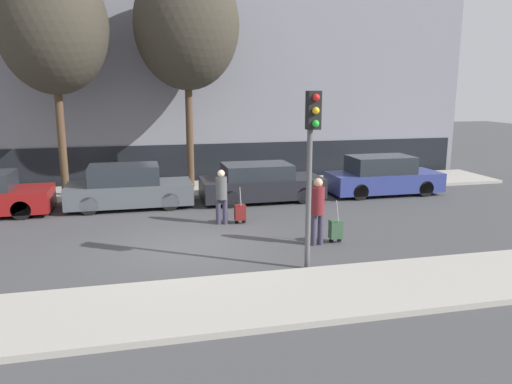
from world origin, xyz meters
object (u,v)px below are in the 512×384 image
Objects in this scene: pedestrian_left at (221,194)px; bare_tree_near_crossing at (53,27)px; parked_car_1 at (128,188)px; trolley_left at (240,212)px; parked_car_3 at (383,177)px; pedestrian_right at (318,207)px; parked_car_2 at (260,183)px; trolley_right at (336,229)px; bare_tree_down_street at (187,25)px; traffic_light at (311,145)px.

bare_tree_near_crossing reaches higher than pedestrian_left.
parked_car_1 reaches higher than trolley_left.
bare_tree_near_crossing reaches higher than parked_car_1.
pedestrian_right reaches higher than parked_car_3.
parked_car_2 reaches higher than trolley_right.
pedestrian_left is 1.47× the size of trolley_left.
parked_car_1 is 4.61m from parked_car_2.
pedestrian_left is at bearing -46.03° from parked_car_1.
bare_tree_near_crossing reaches higher than parked_car_3.
parked_car_1 is at bearing -133.93° from bare_tree_down_street.
trolley_left is at bearing -66.04° from pedestrian_right.
parked_car_2 is 7.39m from traffic_light.
parked_car_2 is 0.50× the size of bare_tree_down_street.
parked_car_1 is 6.20m from bare_tree_near_crossing.
trolley_right is at bearing -82.19° from parked_car_2.
trolley_left is 2.99m from pedestrian_right.
traffic_light is (1.25, -4.25, 1.88)m from pedestrian_left.
parked_car_2 is 2.45× the size of pedestrian_right.
trolley_left is at bearing -41.91° from bare_tree_near_crossing.
trolley_left is 8.06m from bare_tree_down_street.
bare_tree_near_crossing is (-7.08, 7.47, 5.04)m from pedestrian_right.
pedestrian_left is at bearing -58.66° from pedestrian_right.
parked_car_3 is at bearing 24.93° from trolley_left.
bare_tree_near_crossing is (-6.90, 2.12, 5.41)m from parked_car_2.
trolley_left is 0.97× the size of trolley_right.
bare_tree_down_street is at bearing -80.46° from pedestrian_right.
bare_tree_down_street is (-2.95, 7.79, 5.93)m from trolley_right.
pedestrian_left is 4.81m from traffic_light.
trolley_right is 0.29× the size of traffic_light.
parked_car_1 is 7.54m from trolley_right.
trolley_right is at bearing -44.17° from bare_tree_near_crossing.
trolley_right is (2.61, -2.50, -0.57)m from pedestrian_left.
pedestrian_right is 9.78m from bare_tree_down_street.
pedestrian_right is at bearing -48.38° from parked_car_1.
traffic_light is (-1.36, -1.75, 2.45)m from trolley_right.
parked_car_2 is at bearing 97.81° from trolley_right.
pedestrian_right is 0.21× the size of bare_tree_near_crossing.
parked_car_3 is 2.59× the size of pedestrian_left.
pedestrian_right is (1.52, -2.49, 0.66)m from trolley_left.
trolley_left is at bearing -41.60° from parked_car_1.
parked_car_1 is 9.42m from parked_car_3.
trolley_left is 0.13× the size of bare_tree_down_street.
parked_car_3 is at bearing 52.27° from trolley_right.
pedestrian_left is at bearing -44.41° from bare_tree_near_crossing.
trolley_left is 9.39m from bare_tree_near_crossing.
bare_tree_down_street is (-1.59, 9.54, 3.48)m from traffic_light.
bare_tree_down_street reaches higher than trolley_right.
pedestrian_right is 0.21× the size of bare_tree_down_street.
pedestrian_right is 1.54× the size of trolley_right.
pedestrian_left is 7.54m from bare_tree_down_street.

